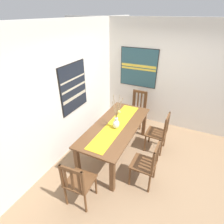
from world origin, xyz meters
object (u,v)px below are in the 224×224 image
object	(u,v)px
painting_on_side_wall	(139,68)
chair_2	(147,163)
centerpiece_vase	(116,122)
chair_1	(138,108)
painting_on_back_wall	(73,88)
dining_table	(116,129)
chair_0	(159,132)
chair_3	(78,182)

from	to	relation	value
painting_on_side_wall	chair_2	bearing A→B (deg)	-156.22
centerpiece_vase	painting_on_side_wall	world-z (taller)	painting_on_side_wall
chair_1	painting_on_back_wall	world-z (taller)	painting_on_back_wall
chair_1	painting_on_side_wall	world-z (taller)	painting_on_side_wall
dining_table	painting_on_back_wall	xyz separation A→B (m)	(-0.01, 0.99, 0.76)
centerpiece_vase	chair_0	xyz separation A→B (m)	(0.61, -0.76, -0.40)
chair_2	painting_on_side_wall	bearing A→B (deg)	23.78
chair_1	painting_on_back_wall	xyz separation A→B (m)	(-1.36, 1.02, 0.91)
chair_1	chair_0	bearing A→B (deg)	-137.14
dining_table	painting_on_side_wall	size ratio (longest dim) A/B	1.97
chair_0	painting_on_back_wall	size ratio (longest dim) A/B	0.91
chair_0	chair_3	world-z (taller)	chair_0
chair_0	painting_on_back_wall	world-z (taller)	painting_on_back_wall
chair_1	chair_2	size ratio (longest dim) A/B	1.06
painting_on_side_wall	painting_on_back_wall	bearing A→B (deg)	153.50
chair_3	painting_on_side_wall	xyz separation A→B (m)	(3.06, 0.11, 1.03)
centerpiece_vase	painting_on_side_wall	distance (m)	1.91
chair_1	chair_3	bearing A→B (deg)	178.90
chair_3	painting_on_side_wall	bearing A→B (deg)	2.14
chair_3	painting_on_back_wall	world-z (taller)	painting_on_back_wall
chair_0	chair_1	distance (m)	1.15
chair_0	painting_on_side_wall	size ratio (longest dim) A/B	0.91
chair_2	painting_on_side_wall	size ratio (longest dim) A/B	0.89
chair_1	chair_3	xyz separation A→B (m)	(-2.71, 0.05, -0.02)
centerpiece_vase	painting_on_back_wall	world-z (taller)	painting_on_back_wall
chair_0	chair_2	bearing A→B (deg)	-178.62
chair_1	chair_3	size ratio (longest dim) A/B	1.07
dining_table	chair_1	size ratio (longest dim) A/B	2.09
dining_table	painting_on_back_wall	bearing A→B (deg)	90.29
chair_3	painting_on_back_wall	bearing A→B (deg)	35.66
chair_1	chair_3	distance (m)	2.71
chair_2	chair_3	size ratio (longest dim) A/B	1.01
centerpiece_vase	chair_2	size ratio (longest dim) A/B	0.80
dining_table	chair_0	distance (m)	0.97
dining_table	chair_2	distance (m)	0.99
centerpiece_vase	chair_2	bearing A→B (deg)	-117.50
chair_1	painting_on_side_wall	distance (m)	1.08
dining_table	chair_3	size ratio (longest dim) A/B	2.23
chair_1	centerpiece_vase	bearing A→B (deg)	-179.08
chair_0	chair_2	distance (m)	1.02
chair_0	chair_3	xyz separation A→B (m)	(-1.87, 0.83, -0.02)
centerpiece_vase	chair_0	size ratio (longest dim) A/B	0.78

